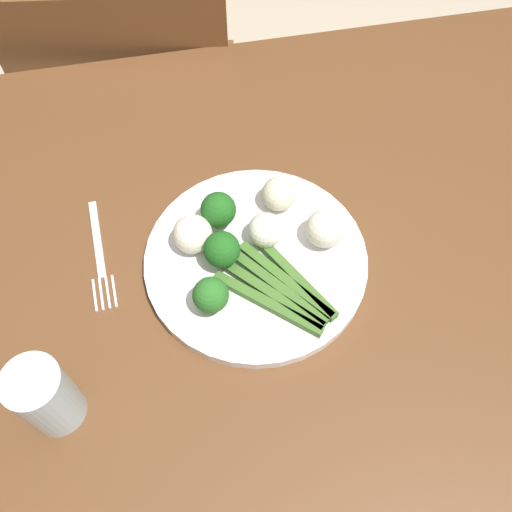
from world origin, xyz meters
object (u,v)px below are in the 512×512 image
Objects in this scene: broccoli_back_right at (218,210)px; cauliflower_front at (279,194)px; asparagus_bundle at (279,288)px; broccoli_back at (221,247)px; cauliflower_near_center at (325,229)px; cauliflower_near_fork at (193,234)px; plate at (256,261)px; cauliflower_right at (266,230)px; broccoli_outer_edge at (211,295)px; water_glass at (45,396)px; chair at (144,118)px; fork at (100,255)px; dining_table at (302,296)px.

cauliflower_front is (-0.08, -0.02, -0.01)m from broccoli_back_right.
cauliflower_front is at bearing -50.07° from asparagus_bundle.
broccoli_back is 1.12× the size of cauliflower_near_center.
broccoli_back is 0.04m from cauliflower_near_fork.
broccoli_back_right is (0.04, -0.06, 0.04)m from plate.
plate is at bearing 172.83° from broccoli_back.
cauliflower_near_center is at bearing 169.65° from cauliflower_right.
broccoli_outer_edge is 0.17m from cauliflower_near_center.
cauliflower_front is (-0.03, -0.13, 0.02)m from asparagus_bundle.
broccoli_outer_edge is 0.11m from cauliflower_right.
broccoli_back_right is 0.06m from cauliflower_right.
water_glass is (0.30, 0.22, 0.01)m from cauliflower_front.
water_glass reaches higher than chair.
cauliflower_near_center is at bearing -155.86° from water_glass.
broccoli_back_right reaches higher than cauliflower_near_center.
fork is at bearing 6.00° from cauliflower_front.
plate is 2.77× the size of water_glass.
dining_table is 25.14× the size of cauliflower_near_center.
cauliflower_right is at bearing -36.90° from asparagus_bundle.
asparagus_bundle is 0.09m from broccoli_outer_edge.
chair is 15.74× the size of broccoli_back_right.
fork is at bearing -39.12° from broccoli_outer_edge.
dining_table is 23.69× the size of broccoli_outer_edge.
dining_table is 8.23× the size of asparagus_bundle.
broccoli_outer_edge is 1.15× the size of cauliflower_front.
chair is at bearing -78.58° from broccoli_back_right.
chair is 8.57× the size of water_glass.
cauliflower_right is at bearing 79.58° from fork.
broccoli_back_right is at bearing 89.77° from fork.
fork is at bearing -7.55° from cauliflower_near_fork.
cauliflower_near_fork reaches higher than asparagus_bundle.
cauliflower_near_center is 0.30× the size of fork.
cauliflower_near_fork is at bearing -84.25° from broccoli_outer_edge.
chair is at bearing -69.66° from dining_table.
fork is (0.06, 0.51, 0.28)m from chair.
broccoli_back_right is (-0.03, -0.12, 0.00)m from broccoli_outer_edge.
chair is 0.61m from cauliflower_near_fork.
cauliflower_front reaches higher than plate.
cauliflower_near_fork is (0.04, 0.02, -0.01)m from broccoli_back_right.
chair reaches higher than cauliflower_front.
dining_table is at bearing -156.85° from broccoli_outer_edge.
dining_table is 27.60× the size of cauliflower_right.
broccoli_back_right reaches higher than cauliflower_right.
water_glass is (0.21, 0.20, 0.00)m from broccoli_back_right.
plate is 0.29m from water_glass.
water_glass is (0.19, 0.09, 0.01)m from broccoli_outer_edge.
asparagus_bundle reaches higher than dining_table.
cauliflower_right is 0.31m from water_glass.
plate reaches higher than fork.
dining_table is at bearing 151.03° from broccoli_back_right.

